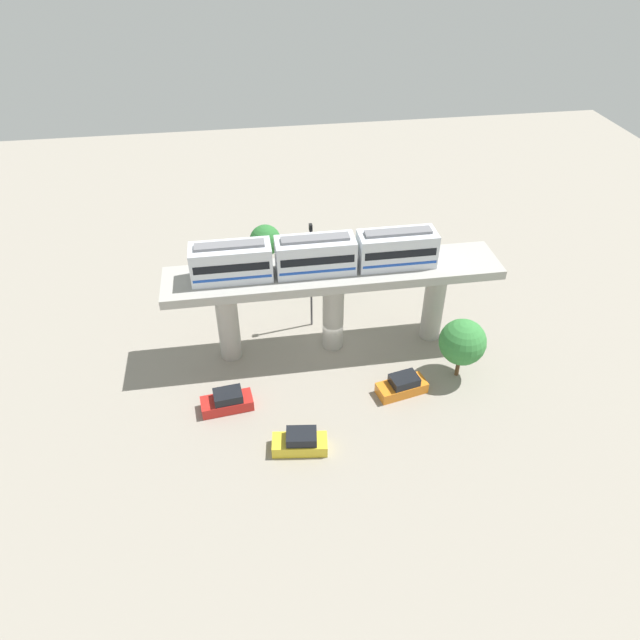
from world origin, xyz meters
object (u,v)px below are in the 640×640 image
object	(u,v)px
parked_car_red	(227,401)
tree_far_corner	(463,342)
tree_near_viaduct	(327,252)
signal_post	(311,273)
parked_car_orange	(402,386)
tree_mid_lot	(265,240)
train	(315,255)
parked_car_yellow	(300,442)

from	to	relation	value
parked_car_red	tree_far_corner	xyz separation A→B (m)	(-0.95, 20.02, 2.97)
tree_near_viaduct	parked_car_red	bearing A→B (deg)	-32.97
tree_near_viaduct	signal_post	world-z (taller)	signal_post
parked_car_orange	tree_mid_lot	size ratio (longest dim) A/B	0.87
train	parked_car_orange	bearing A→B (deg)	41.83
tree_mid_lot	parked_car_orange	bearing A→B (deg)	24.18
parked_car_red	train	bearing A→B (deg)	122.34
tree_mid_lot	train	bearing A→B (deg)	13.07
parked_car_red	signal_post	bearing A→B (deg)	133.78
parked_car_orange	tree_far_corner	distance (m)	6.27
tree_near_viaduct	signal_post	xyz separation A→B (m)	(7.02, -2.63, 2.25)
parked_car_orange	parked_car_red	bearing A→B (deg)	-103.70
train	tree_mid_lot	world-z (taller)	train
tree_near_viaduct	tree_mid_lot	distance (m)	7.37
tree_near_viaduct	tree_far_corner	distance (m)	18.43
signal_post	train	bearing A→B (deg)	-1.60
parked_car_yellow	parked_car_orange	world-z (taller)	same
parked_car_yellow	signal_post	size ratio (longest dim) A/B	0.40
parked_car_orange	tree_near_viaduct	size ratio (longest dim) A/B	0.81
train	parked_car_orange	xyz separation A→B (m)	(7.07, 6.33, -9.17)
parked_car_orange	tree_mid_lot	world-z (taller)	tree_mid_lot
parked_car_orange	parked_car_red	xyz separation A→B (m)	(-0.43, -14.67, 0.00)
tree_far_corner	parked_car_yellow	bearing A→B (deg)	-67.24
signal_post	tree_mid_lot	bearing A→B (deg)	-162.69
parked_car_orange	parked_car_red	size ratio (longest dim) A/B	1.03
tree_near_viaduct	train	bearing A→B (deg)	-14.65
parked_car_red	signal_post	distance (m)	14.14
train	parked_car_yellow	world-z (taller)	train
parked_car_red	tree_far_corner	bearing A→B (deg)	86.54
parked_car_orange	signal_post	size ratio (longest dim) A/B	0.41
parked_car_yellow	signal_post	bearing A→B (deg)	175.92
parked_car_red	signal_post	size ratio (longest dim) A/B	0.40
train	parked_car_orange	distance (m)	13.20
parked_car_red	tree_mid_lot	world-z (taller)	tree_mid_lot
train	tree_far_corner	size ratio (longest dim) A/B	3.58
train	parked_car_yellow	size ratio (longest dim) A/B	4.66
train	tree_mid_lot	xyz separation A→B (m)	(-14.54, -3.38, -6.51)
parked_car_yellow	parked_car_orange	distance (m)	10.46
tree_near_viaduct	tree_mid_lot	bearing A→B (deg)	-124.07
tree_far_corner	train	bearing A→B (deg)	-115.97
tree_near_viaduct	tree_mid_lot	world-z (taller)	tree_near_viaduct
parked_car_yellow	parked_car_red	world-z (taller)	same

